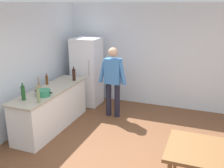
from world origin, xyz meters
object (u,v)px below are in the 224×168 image
Objects in this scene: bottle_wine_green at (23,93)px; cooking_pot at (44,93)px; bottle_vinegar_tall at (38,96)px; bottle_beer_brown at (47,80)px; person at (113,78)px; dining_table at (218,157)px; utensil_jar at (38,88)px; refrigerator at (87,72)px; bottle_wine_dark at (74,75)px.

cooking_pot is at bearing 58.56° from bottle_wine_green.
bottle_vinegar_tall is 0.35m from bottle_wine_green.
bottle_wine_green reaches higher than cooking_pot.
bottle_beer_brown is at bearing 116.47° from bottle_vinegar_tall.
dining_table is (2.35, -2.15, -0.31)m from person.
utensil_jar is (-0.23, 0.15, 0.02)m from cooking_pot.
utensil_jar is (-1.17, -1.28, 0.00)m from person.
refrigerator is at bearing 93.55° from bottle_vinegar_tall.
bottle_vinegar_tall is (0.15, -2.34, 0.14)m from refrigerator.
bottle_vinegar_tall reaches higher than cooking_pot.
bottle_wine_dark reaches higher than bottle_vinegar_tall.
refrigerator is at bearing 75.11° from bottle_beer_brown.
bottle_wine_dark is (0.06, 1.15, 0.09)m from cooking_pot.
person is 1.74m from utensil_jar.
bottle_vinegar_tall is (0.37, -0.51, 0.06)m from utensil_jar.
cooking_pot reaches higher than dining_table.
refrigerator is 5.62× the size of bottle_vinegar_tall.
person reaches higher than utensil_jar.
bottle_beer_brown is 1.13m from bottle_vinegar_tall.
bottle_wine_green reaches higher than bottle_vinegar_tall.
person is at bearing -30.23° from refrigerator.
cooking_pot is 0.41m from bottle_wine_green.
utensil_jar is at bearing -75.24° from bottle_beer_brown.
bottle_wine_dark is at bearing 86.87° from cooking_pot.
dining_table is (3.30, -2.70, -0.23)m from refrigerator.
dining_table is at bearing -20.43° from bottle_beer_brown.
bottle_vinegar_tall is at bearing -63.53° from bottle_beer_brown.
bottle_wine_green is at bearing -122.90° from person.
bottle_wine_green is at bearing -94.98° from refrigerator.
bottle_wine_green is (-1.15, -1.78, 0.07)m from person.
bottle_wine_green is at bearing 174.08° from dining_table.
utensil_jar reaches higher than cooking_pot.
refrigerator is 4.50× the size of cooking_pot.
dining_table is at bearing -39.29° from refrigerator.
dining_table is at bearing -13.75° from utensil_jar.
person is 1.52m from bottle_beer_brown.
refrigerator reaches higher than dining_table.
bottle_beer_brown is 0.81× the size of bottle_vinegar_tall.
person is at bearing 18.31° from bottle_wine_dark.
bottle_wine_dark is at bearing 73.48° from utensil_jar.
cooking_pot is 0.28m from utensil_jar.
person is 1.21× the size of dining_table.
bottle_vinegar_tall is 1.50m from bottle_wine_dark.
refrigerator is 2.35m from bottle_wine_green.
cooking_pot is (-3.29, 0.71, 0.29)m from dining_table.
utensil_jar is (-0.22, -1.84, 0.08)m from refrigerator.
utensil_jar is 1.04m from bottle_wine_dark.
person is at bearing 65.82° from bottle_vinegar_tall.
refrigerator is 6.92× the size of bottle_beer_brown.
utensil_jar is at bearing 92.36° from bottle_wine_green.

